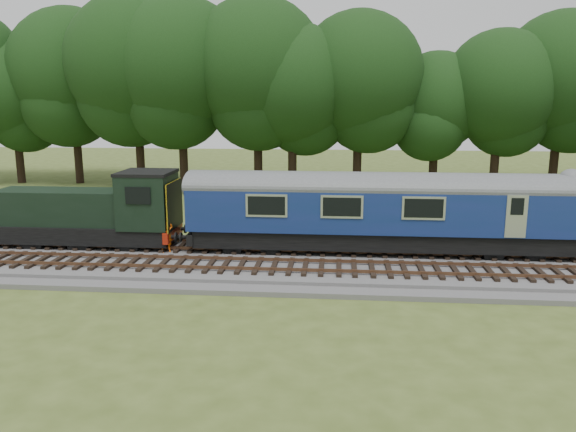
# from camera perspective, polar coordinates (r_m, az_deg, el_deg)

# --- Properties ---
(ground) EXTENTS (120.00, 120.00, 0.00)m
(ground) POSITION_cam_1_polar(r_m,az_deg,el_deg) (26.00, -1.07, -4.94)
(ground) COLOR #45561F
(ground) RESTS_ON ground
(ballast) EXTENTS (70.00, 7.00, 0.35)m
(ballast) POSITION_cam_1_polar(r_m,az_deg,el_deg) (25.95, -1.07, -4.57)
(ballast) COLOR #4C4C4F
(ballast) RESTS_ON ground
(track_north) EXTENTS (67.20, 2.40, 0.21)m
(track_north) POSITION_cam_1_polar(r_m,az_deg,el_deg) (27.23, -0.76, -3.25)
(track_north) COLOR black
(track_north) RESTS_ON ballast
(track_south) EXTENTS (67.20, 2.40, 0.21)m
(track_south) POSITION_cam_1_polar(r_m,az_deg,el_deg) (24.36, -1.48, -5.08)
(track_south) COLOR black
(track_south) RESTS_ON ballast
(fence) EXTENTS (64.00, 0.12, 1.00)m
(fence) POSITION_cam_1_polar(r_m,az_deg,el_deg) (30.32, -0.17, -2.49)
(fence) COLOR #6B6054
(fence) RESTS_ON ground
(tree_line) EXTENTS (70.00, 8.00, 18.00)m
(tree_line) POSITION_cam_1_polar(r_m,az_deg,el_deg) (47.43, 1.75, 2.73)
(tree_line) COLOR black
(tree_line) RESTS_ON ground
(dmu_railcar) EXTENTS (18.05, 2.86, 3.88)m
(dmu_railcar) POSITION_cam_1_polar(r_m,az_deg,el_deg) (26.69, 9.36, 1.11)
(dmu_railcar) COLOR black
(dmu_railcar) RESTS_ON ground
(shunter_loco) EXTENTS (8.91, 2.60, 3.38)m
(shunter_loco) POSITION_cam_1_polar(r_m,az_deg,el_deg) (29.25, -19.03, 0.29)
(shunter_loco) COLOR black
(shunter_loco) RESTS_ON ground
(worker) EXTENTS (0.81, 0.70, 1.86)m
(worker) POSITION_cam_1_polar(r_m,az_deg,el_deg) (27.14, -12.32, -1.70)
(worker) COLOR #E8590C
(worker) RESTS_ON ballast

